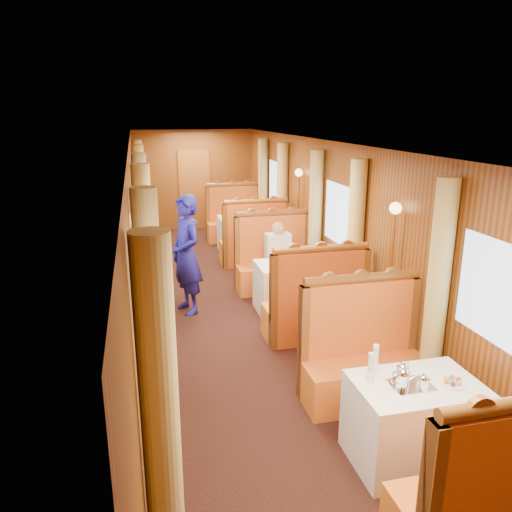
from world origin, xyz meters
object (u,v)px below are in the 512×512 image
object	(u,v)px
table_mid	(292,287)
banquette_far_fwd	(254,243)
teapot_right	(423,385)
fruit_plate	(452,382)
rose_vase_far	(244,209)
tea_tray	(411,385)
teapot_back	(402,376)
teapot_left	(402,382)
rose_vase_mid	(292,252)
passenger	(278,251)
banquette_near_aft	(363,361)
table_far	(243,234)
table_near	(414,422)
banquette_mid_aft	(274,265)
banquette_near_fwd	(495,505)
steward	(187,255)
banquette_far_aft	(235,222)
banquette_mid_fwd	(315,309)

from	to	relation	value
table_mid	banquette_far_fwd	world-z (taller)	banquette_far_fwd
teapot_right	fruit_plate	distance (m)	0.30
table_mid	rose_vase_far	size ratio (longest dim) A/B	2.92
fruit_plate	tea_tray	bearing A→B (deg)	171.44
teapot_back	teapot_left	bearing A→B (deg)	-118.30
rose_vase_mid	passenger	bearing A→B (deg)	89.46
banquette_near_aft	teapot_left	size ratio (longest dim) A/B	7.44
table_far	rose_vase_mid	bearing A→B (deg)	-90.12
table_near	table_far	bearing A→B (deg)	90.00
banquette_far_fwd	tea_tray	size ratio (longest dim) A/B	3.94
table_mid	banquette_mid_aft	world-z (taller)	banquette_mid_aft
banquette_near_fwd	tea_tray	xyz separation A→B (m)	(-0.08, 0.98, 0.33)
banquette_near_aft	teapot_left	world-z (taller)	banquette_near_aft
table_mid	steward	bearing A→B (deg)	167.61
tea_tray	teapot_back	size ratio (longest dim) A/B	1.95
table_far	passenger	xyz separation A→B (m)	(-0.00, -2.74, 0.37)
rose_vase_far	banquette_far_fwd	bearing A→B (deg)	-90.93
teapot_left	passenger	bearing A→B (deg)	92.61
teapot_right	banquette_far_fwd	bearing A→B (deg)	74.69
table_near	rose_vase_far	xyz separation A→B (m)	(0.02, 7.01, 0.55)
teapot_back	rose_vase_mid	bearing A→B (deg)	86.71
tea_tray	rose_vase_mid	world-z (taller)	rose_vase_mid
teapot_right	teapot_back	distance (m)	0.19
banquette_far_aft	fruit_plate	distance (m)	8.11
banquette_mid_fwd	steward	bearing A→B (deg)	138.57
banquette_near_aft	rose_vase_mid	distance (m)	2.53
banquette_near_aft	rose_vase_mid	size ratio (longest dim) A/B	3.72
table_mid	teapot_right	distance (m)	3.65
teapot_right	banquette_mid_fwd	bearing A→B (deg)	74.33
table_near	passenger	distance (m)	4.27
banquette_near_fwd	banquette_mid_fwd	bearing A→B (deg)	90.00
rose_vase_far	banquette_far_aft	bearing A→B (deg)	90.94
table_near	banquette_mid_fwd	world-z (taller)	banquette_mid_fwd
banquette_far_aft	banquette_mid_fwd	bearing A→B (deg)	-90.00
fruit_plate	rose_vase_mid	xyz separation A→B (m)	(-0.27, 3.57, 0.16)
tea_tray	teapot_right	distance (m)	0.12
table_far	fruit_plate	size ratio (longest dim) A/B	4.65
table_mid	steward	world-z (taller)	steward
banquette_mid_fwd	banquette_far_fwd	world-z (taller)	same
table_far	rose_vase_far	bearing A→B (deg)	18.55
banquette_mid_aft	passenger	xyz separation A→B (m)	(-0.00, -0.26, 0.32)
banquette_mid_fwd	steward	size ratio (longest dim) A/B	0.75
teapot_back	fruit_plate	world-z (taller)	teapot_back
table_far	teapot_right	world-z (taller)	teapot_right
banquette_mid_aft	rose_vase_far	distance (m)	2.54
table_near	banquette_far_aft	distance (m)	8.01
banquette_far_aft	teapot_right	bearing A→B (deg)	-90.20
steward	table_near	bearing A→B (deg)	1.60
table_mid	rose_vase_far	distance (m)	3.55
table_mid	banquette_mid_fwd	world-z (taller)	banquette_mid_fwd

